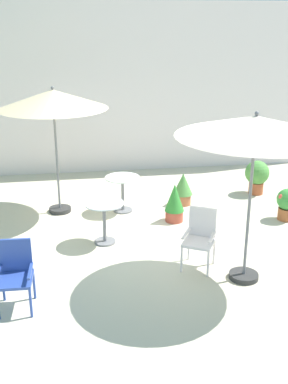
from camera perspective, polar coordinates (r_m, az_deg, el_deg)
name	(u,v)px	position (r m, az deg, el deg)	size (l,w,h in m)	color
ground_plane	(145,243)	(8.35, 0.13, -6.10)	(60.00, 60.00, 0.00)	beige
villa_facade	(118,89)	(12.01, -3.16, 12.15)	(9.74, 0.30, 4.08)	silver
patio_umbrella_0	(53,100)	(9.22, -10.81, 10.70)	(2.07, 2.07, 2.50)	#2D2D2D
patio_umbrella_1	(256,128)	(6.62, 13.19, 7.43)	(2.19, 2.19, 2.52)	#2D2D2D
cafe_table_0	(123,188)	(9.53, -2.57, 0.53)	(0.69, 0.69, 0.72)	white
cafe_table_1	(104,215)	(8.19, -4.77, -2.77)	(0.67, 0.67, 0.74)	silver
patio_chair_0	(15,271)	(6.65, -15.12, -9.09)	(0.47, 0.50, 0.93)	#2C4698
patio_chair_1	(200,235)	(7.46, 6.73, -5.10)	(0.61, 0.62, 0.94)	white
potted_plant_0	(287,203)	(9.57, 16.75, -1.25)	(0.42, 0.42, 0.63)	#A55A30
potted_plant_1	(257,175)	(10.81, 13.33, 2.00)	(0.53, 0.53, 0.75)	#AC5230
potted_plant_2	(174,202)	(9.10, 3.66, -1.24)	(0.37, 0.37, 0.75)	#AF4A37
potted_plant_3	(183,188)	(9.95, 4.68, 0.49)	(0.41, 0.41, 0.68)	#AE633F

